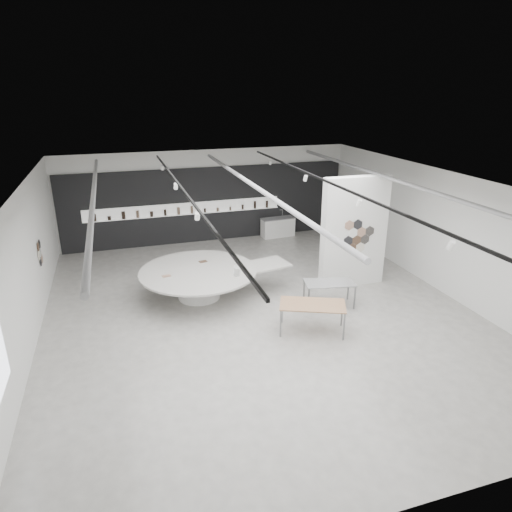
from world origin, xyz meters
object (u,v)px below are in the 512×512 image
object	(u,v)px
partition_column	(354,232)
kitchen_counter	(278,227)
display_island	(201,279)
sample_table_wood	(313,306)
sample_table_stone	(330,284)

from	to	relation	value
partition_column	kitchen_counter	xyz separation A→B (m)	(-0.55, 5.54, -1.38)
display_island	kitchen_counter	world-z (taller)	kitchen_counter
sample_table_wood	partition_column	bearing A→B (deg)	44.60
sample_table_wood	display_island	bearing A→B (deg)	128.92
sample_table_wood	sample_table_stone	world-z (taller)	sample_table_wood
sample_table_stone	kitchen_counter	distance (m)	6.81
kitchen_counter	partition_column	bearing A→B (deg)	-88.50
partition_column	display_island	xyz separation A→B (m)	(-4.91, 0.51, -1.20)
display_island	kitchen_counter	bearing A→B (deg)	38.65
display_island	sample_table_stone	bearing A→B (deg)	-36.41
partition_column	sample_table_wood	world-z (taller)	partition_column
partition_column	sample_table_wood	size ratio (longest dim) A/B	1.88
partition_column	sample_table_wood	xyz separation A→B (m)	(-2.51, -2.47, -1.05)
display_island	sample_table_wood	size ratio (longest dim) A/B	2.62
partition_column	sample_table_stone	world-z (taller)	partition_column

